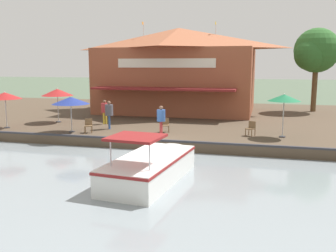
{
  "coord_description": "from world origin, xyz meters",
  "views": [
    {
      "loc": [
        19.01,
        6.34,
        4.69
      ],
      "look_at": [
        -1.0,
        1.13,
        1.3
      ],
      "focal_mm": 40.0,
      "sensor_mm": 36.0,
      "label": 1
    }
  ],
  "objects_px": {
    "person_near_entrance": "(105,109)",
    "motorboat_far_downstream": "(155,164)",
    "patio_umbrella_far_corner": "(5,96)",
    "cafe_chair_mid_patio": "(88,125)",
    "person_mid_patio": "(109,111)",
    "cafe_chair_back_row_seat": "(251,128)",
    "person_at_quay_edge": "(161,117)",
    "patio_umbrella_near_quay_edge": "(284,98)",
    "patio_umbrella_back_row": "(71,100)",
    "cafe_chair_facing_river": "(165,124)",
    "tree_downstream_bank": "(315,52)",
    "patio_umbrella_mid_patio_left": "(57,92)",
    "waterfront_restaurant": "(179,69)"
  },
  "relations": [
    {
      "from": "waterfront_restaurant",
      "to": "cafe_chair_back_row_seat",
      "type": "bearing_deg",
      "value": 32.54
    },
    {
      "from": "person_at_quay_edge",
      "to": "person_near_entrance",
      "type": "bearing_deg",
      "value": -122.66
    },
    {
      "from": "patio_umbrella_back_row",
      "to": "cafe_chair_facing_river",
      "type": "relative_size",
      "value": 2.65
    },
    {
      "from": "cafe_chair_mid_patio",
      "to": "cafe_chair_back_row_seat",
      "type": "relative_size",
      "value": 1.0
    },
    {
      "from": "patio_umbrella_mid_patio_left",
      "to": "cafe_chair_facing_river",
      "type": "bearing_deg",
      "value": 77.28
    },
    {
      "from": "patio_umbrella_far_corner",
      "to": "cafe_chair_facing_river",
      "type": "height_order",
      "value": "patio_umbrella_far_corner"
    },
    {
      "from": "patio_umbrella_mid_patio_left",
      "to": "cafe_chair_facing_river",
      "type": "relative_size",
      "value": 2.88
    },
    {
      "from": "person_mid_patio",
      "to": "motorboat_far_downstream",
      "type": "bearing_deg",
      "value": 34.89
    },
    {
      "from": "person_near_entrance",
      "to": "patio_umbrella_back_row",
      "type": "bearing_deg",
      "value": -11.1
    },
    {
      "from": "patio_umbrella_far_corner",
      "to": "person_near_entrance",
      "type": "bearing_deg",
      "value": 119.52
    },
    {
      "from": "cafe_chair_facing_river",
      "to": "person_mid_patio",
      "type": "xyz_separation_m",
      "value": [
        -0.18,
        -3.79,
        0.67
      ]
    },
    {
      "from": "patio_umbrella_mid_patio_left",
      "to": "patio_umbrella_near_quay_edge",
      "type": "relative_size",
      "value": 0.98
    },
    {
      "from": "person_at_quay_edge",
      "to": "motorboat_far_downstream",
      "type": "height_order",
      "value": "person_at_quay_edge"
    },
    {
      "from": "cafe_chair_mid_patio",
      "to": "cafe_chair_facing_river",
      "type": "relative_size",
      "value": 1.0
    },
    {
      "from": "cafe_chair_back_row_seat",
      "to": "person_near_entrance",
      "type": "height_order",
      "value": "person_near_entrance"
    },
    {
      "from": "person_near_entrance",
      "to": "motorboat_far_downstream",
      "type": "xyz_separation_m",
      "value": [
        9.47,
        6.46,
        -1.03
      ]
    },
    {
      "from": "patio_umbrella_near_quay_edge",
      "to": "patio_umbrella_back_row",
      "type": "bearing_deg",
      "value": -83.02
    },
    {
      "from": "patio_umbrella_mid_patio_left",
      "to": "motorboat_far_downstream",
      "type": "xyz_separation_m",
      "value": [
        9.41,
        10.05,
        -2.13
      ]
    },
    {
      "from": "patio_umbrella_near_quay_edge",
      "to": "motorboat_far_downstream",
      "type": "distance_m",
      "value": 9.52
    },
    {
      "from": "person_near_entrance",
      "to": "motorboat_far_downstream",
      "type": "distance_m",
      "value": 11.51
    },
    {
      "from": "person_near_entrance",
      "to": "person_mid_patio",
      "type": "relative_size",
      "value": 0.93
    },
    {
      "from": "patio_umbrella_far_corner",
      "to": "patio_umbrella_back_row",
      "type": "height_order",
      "value": "patio_umbrella_far_corner"
    },
    {
      "from": "waterfront_restaurant",
      "to": "motorboat_far_downstream",
      "type": "bearing_deg",
      "value": 10.03
    },
    {
      "from": "person_near_entrance",
      "to": "waterfront_restaurant",
      "type": "bearing_deg",
      "value": 159.67
    },
    {
      "from": "waterfront_restaurant",
      "to": "person_near_entrance",
      "type": "bearing_deg",
      "value": -20.33
    },
    {
      "from": "patio_umbrella_back_row",
      "to": "person_near_entrance",
      "type": "xyz_separation_m",
      "value": [
        -3.44,
        0.67,
        -0.89
      ]
    },
    {
      "from": "cafe_chair_mid_patio",
      "to": "motorboat_far_downstream",
      "type": "distance_m",
      "value": 8.61
    },
    {
      "from": "person_at_quay_edge",
      "to": "person_mid_patio",
      "type": "bearing_deg",
      "value": -109.73
    },
    {
      "from": "patio_umbrella_far_corner",
      "to": "person_mid_patio",
      "type": "height_order",
      "value": "patio_umbrella_far_corner"
    },
    {
      "from": "person_at_quay_edge",
      "to": "person_near_entrance",
      "type": "relative_size",
      "value": 1.04
    },
    {
      "from": "cafe_chair_facing_river",
      "to": "tree_downstream_bank",
      "type": "distance_m",
      "value": 17.11
    },
    {
      "from": "cafe_chair_back_row_seat",
      "to": "person_mid_patio",
      "type": "height_order",
      "value": "person_mid_patio"
    },
    {
      "from": "patio_umbrella_mid_patio_left",
      "to": "cafe_chair_back_row_seat",
      "type": "height_order",
      "value": "patio_umbrella_mid_patio_left"
    },
    {
      "from": "waterfront_restaurant",
      "to": "patio_umbrella_near_quay_edge",
      "type": "distance_m",
      "value": 13.74
    },
    {
      "from": "cafe_chair_back_row_seat",
      "to": "person_at_quay_edge",
      "type": "bearing_deg",
      "value": -76.12
    },
    {
      "from": "cafe_chair_facing_river",
      "to": "person_mid_patio",
      "type": "distance_m",
      "value": 3.85
    },
    {
      "from": "patio_umbrella_far_corner",
      "to": "patio_umbrella_mid_patio_left",
      "type": "bearing_deg",
      "value": 147.61
    },
    {
      "from": "patio_umbrella_near_quay_edge",
      "to": "cafe_chair_facing_river",
      "type": "distance_m",
      "value": 7.13
    },
    {
      "from": "patio_umbrella_back_row",
      "to": "motorboat_far_downstream",
      "type": "relative_size",
      "value": 0.35
    },
    {
      "from": "patio_umbrella_far_corner",
      "to": "waterfront_restaurant",
      "type": "bearing_deg",
      "value": 143.51
    },
    {
      "from": "person_mid_patio",
      "to": "tree_downstream_bank",
      "type": "distance_m",
      "value": 19.27
    },
    {
      "from": "cafe_chair_facing_river",
      "to": "person_mid_patio",
      "type": "bearing_deg",
      "value": -92.68
    },
    {
      "from": "patio_umbrella_mid_patio_left",
      "to": "patio_umbrella_near_quay_edge",
      "type": "distance_m",
      "value": 15.5
    },
    {
      "from": "waterfront_restaurant",
      "to": "cafe_chair_facing_river",
      "type": "xyz_separation_m",
      "value": [
        10.71,
        1.66,
        -3.22
      ]
    },
    {
      "from": "patio_umbrella_far_corner",
      "to": "cafe_chair_mid_patio",
      "type": "height_order",
      "value": "patio_umbrella_far_corner"
    },
    {
      "from": "motorboat_far_downstream",
      "to": "person_near_entrance",
      "type": "bearing_deg",
      "value": -145.71
    },
    {
      "from": "motorboat_far_downstream",
      "to": "patio_umbrella_mid_patio_left",
      "type": "bearing_deg",
      "value": -133.11
    },
    {
      "from": "cafe_chair_facing_river",
      "to": "person_mid_patio",
      "type": "height_order",
      "value": "person_mid_patio"
    },
    {
      "from": "cafe_chair_back_row_seat",
      "to": "patio_umbrella_near_quay_edge",
      "type": "bearing_deg",
      "value": 90.42
    },
    {
      "from": "patio_umbrella_near_quay_edge",
      "to": "person_at_quay_edge",
      "type": "relative_size",
      "value": 1.43
    }
  ]
}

